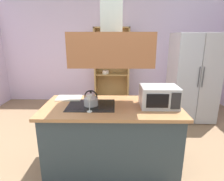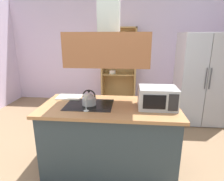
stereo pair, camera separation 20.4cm
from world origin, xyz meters
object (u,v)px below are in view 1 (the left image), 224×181
(refrigerator, at_px, (192,78))
(microwave, at_px, (159,97))
(cutting_board, at_px, (69,98))
(wine_glass_on_counter, at_px, (89,99))
(dish_cabinet, at_px, (112,70))
(kettle, at_px, (91,99))

(refrigerator, relative_size, microwave, 3.98)
(cutting_board, height_order, wine_glass_on_counter, wine_glass_on_counter)
(dish_cabinet, distance_m, kettle, 2.74)
(refrigerator, bearing_deg, kettle, -139.25)
(refrigerator, distance_m, cutting_board, 2.70)
(cutting_board, distance_m, wine_glass_on_counter, 0.62)
(dish_cabinet, relative_size, kettle, 9.93)
(microwave, distance_m, wine_glass_on_counter, 0.87)
(dish_cabinet, relative_size, wine_glass_on_counter, 9.65)
(refrigerator, relative_size, wine_glass_on_counter, 8.88)
(refrigerator, distance_m, dish_cabinet, 2.03)
(kettle, height_order, cutting_board, kettle)
(refrigerator, height_order, kettle, refrigerator)
(dish_cabinet, distance_m, wine_glass_on_counter, 2.96)
(cutting_board, bearing_deg, refrigerator, 31.59)
(kettle, relative_size, wine_glass_on_counter, 0.97)
(microwave, xyz_separation_m, wine_glass_on_counter, (-0.84, -0.19, 0.02))
(microwave, bearing_deg, cutting_board, 166.40)
(refrigerator, height_order, dish_cabinet, dish_cabinet)
(refrigerator, relative_size, cutting_board, 5.38)
(cutting_board, distance_m, microwave, 1.24)
(kettle, xyz_separation_m, cutting_board, (-0.35, 0.27, -0.08))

